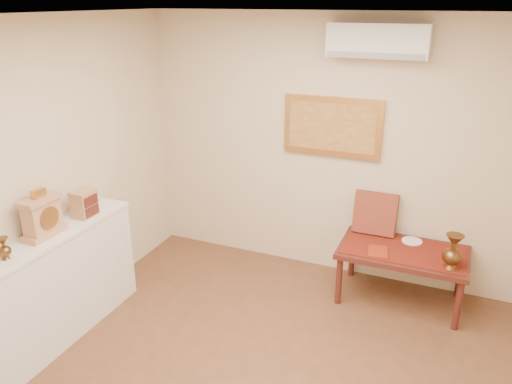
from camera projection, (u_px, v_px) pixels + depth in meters
The scene contains 15 objects.
ceiling at pixel (238, 18), 2.69m from camera, with size 4.50×4.50×0.00m, color silver.
wall_back at pixel (332, 150), 5.11m from camera, with size 4.00×0.02×2.70m, color beige.
wall_left at pixel (8, 197), 3.90m from camera, with size 0.02×4.50×2.70m, color beige.
brass_urn_small at pixel (3, 245), 3.69m from camera, with size 0.10×0.10×0.23m, color brown, non-canonical shape.
table_cloth at pixel (404, 250), 4.77m from camera, with size 1.14×0.59×0.01m, color maroon.
brass_urn_tall at pixel (453, 248), 4.38m from camera, with size 0.18×0.18×0.40m, color brown, non-canonical shape.
plate at pixel (412, 241), 4.92m from camera, with size 0.20×0.20×0.01m, color silver.
menu at pixel (378, 251), 4.72m from camera, with size 0.18×0.25×0.01m, color maroon.
cushion at pixel (375, 213), 5.05m from camera, with size 0.43×0.10×0.43m, color maroon.
display_ledge at pixel (42, 296), 4.15m from camera, with size 0.37×2.02×0.98m.
mantel_clock at pixel (42, 216), 4.03m from camera, with size 0.17×0.36×0.41m.
wooden_chest at pixel (85, 203), 4.43m from camera, with size 0.16×0.21×0.24m.
low_table at pixel (403, 256), 4.80m from camera, with size 1.20×0.70×0.55m.
painting at pixel (332, 127), 5.00m from camera, with size 1.00×0.06×0.60m.
ac_unit at pixel (378, 41), 4.45m from camera, with size 0.90×0.25×0.30m.
Camera 1 is at (1.20, -2.58, 2.80)m, focal length 35.00 mm.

